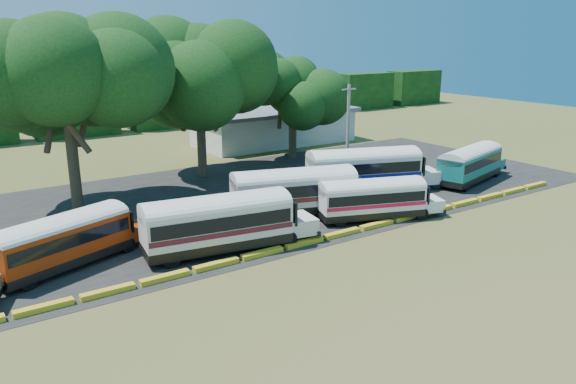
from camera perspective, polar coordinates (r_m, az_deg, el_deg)
ground at (r=32.97m, az=0.52°, el=-6.48°), size 160.00×160.00×0.00m
asphalt_strip at (r=43.23m, az=-7.46°, el=-1.13°), size 64.00×24.00×0.02m
curb at (r=33.68m, az=-0.45°, el=-5.71°), size 53.70×0.45×0.30m
terminal_building at (r=66.29m, az=-1.42°, el=6.73°), size 19.00×9.00×4.00m
treeline_backdrop at (r=75.72m, az=-20.79°, el=7.59°), size 130.00×4.00×6.00m
bus_red at (r=33.12m, az=-21.73°, el=-4.32°), size 9.47×5.33×3.05m
bus_cream_west at (r=33.13m, az=-6.85°, el=-2.86°), size 10.86×4.21×3.48m
bus_cream_east at (r=39.34m, az=0.90°, el=0.27°), size 10.86×5.54×3.47m
bus_white_red at (r=39.14m, az=8.73°, el=-0.48°), size 9.08×5.02×2.92m
bus_white_blue at (r=45.88m, az=7.94°, el=2.49°), size 11.31×6.24×3.63m
bus_teal at (r=51.00m, az=18.11°, el=2.92°), size 9.89×4.74×3.16m
tree_west at (r=42.09m, az=-21.84°, el=11.36°), size 10.60×10.60×13.97m
tree_center at (r=49.97m, az=-9.10°, el=12.34°), size 10.10×10.10×13.39m
tree_east at (r=57.26m, az=0.47°, el=10.64°), size 7.98×7.98×10.32m
utility_pole at (r=52.44m, az=6.11°, el=6.53°), size 1.60×0.30×8.03m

